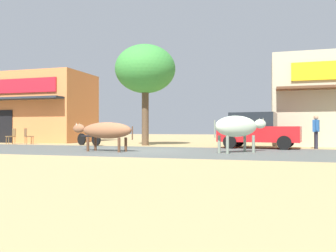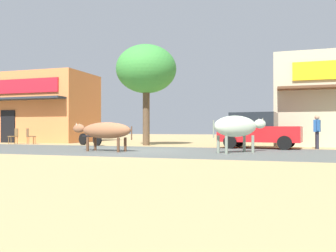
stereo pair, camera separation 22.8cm
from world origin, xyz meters
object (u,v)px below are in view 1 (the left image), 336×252
cow_far_dark (238,127)px  cafe_chair_near_tree (28,135)px  roadside_tree (145,70)px  pedestrian_by_shop (316,129)px  cafe_chair_by_doorway (12,135)px  parked_motorcycle (89,137)px  cow_near_brown (105,131)px  parked_hatchback_car (257,130)px

cow_far_dark → cafe_chair_near_tree: (-12.32, 3.73, -0.46)m
roadside_tree → pedestrian_by_shop: (8.42, -0.79, -3.21)m
cow_far_dark → cafe_chair_by_doorway: cow_far_dark is taller
parked_motorcycle → cow_far_dark: bearing=-22.7°
parked_motorcycle → cow_near_brown: size_ratio=0.62×
parked_hatchback_car → roadside_tree: bearing=170.6°
pedestrian_by_shop → cafe_chair_by_doorway: bearing=-179.8°
roadside_tree → parked_motorcycle: bearing=-161.9°
parked_motorcycle → roadside_tree: bearing=18.1°
parked_motorcycle → cafe_chair_near_tree: bearing=175.5°
pedestrian_by_shop → cafe_chair_by_doorway: pedestrian_by_shop is taller
parked_hatchback_car → parked_motorcycle: bearing=179.7°
cow_far_dark → cafe_chair_near_tree: bearing=163.2°
parked_motorcycle → parked_hatchback_car: bearing=-0.3°
parked_hatchback_car → cow_near_brown: 7.00m
parked_hatchback_car → cow_near_brown: parked_hatchback_car is taller
roadside_tree → pedestrian_by_shop: 9.05m
cow_near_brown → parked_hatchback_car: bearing=35.3°
parked_hatchback_car → cow_far_dark: 3.42m
parked_hatchback_car → pedestrian_by_shop: bearing=4.3°
roadside_tree → cafe_chair_near_tree: bearing=-175.0°
cow_far_dark → pedestrian_by_shop: size_ratio=1.41×
roadside_tree → cafe_chair_near_tree: roadside_tree is taller
parked_hatchback_car → pedestrian_by_shop: 2.54m
roadside_tree → parked_hatchback_car: (5.88, -0.98, -3.25)m
roadside_tree → cafe_chair_by_doorway: bearing=-173.9°
parked_hatchback_car → cafe_chair_near_tree: 12.94m
parked_hatchback_car → parked_motorcycle: (-8.75, 0.04, -0.36)m
parked_motorcycle → cow_near_brown: bearing=-53.4°
cafe_chair_by_doorway → cow_far_dark: bearing=-14.8°
roadside_tree → parked_motorcycle: (-2.86, -0.94, -3.61)m
parked_hatchback_car → cafe_chair_by_doorway: bearing=179.5°
pedestrian_by_shop → cafe_chair_near_tree: bearing=179.4°
roadside_tree → pedestrian_by_shop: bearing=-5.3°
cow_far_dark → pedestrian_by_shop: pedestrian_by_shop is taller
cow_near_brown → cow_far_dark: 5.15m
cow_near_brown → pedestrian_by_shop: bearing=27.2°
cow_near_brown → parked_motorcycle: bearing=126.6°
roadside_tree → parked_hatchback_car: size_ratio=1.43×
roadside_tree → cow_far_dark: size_ratio=2.56×
parked_motorcycle → cafe_chair_near_tree: 4.19m
cow_near_brown → cafe_chair_by_doorway: bearing=152.7°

